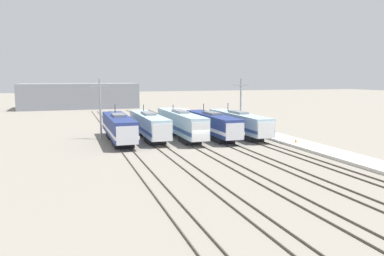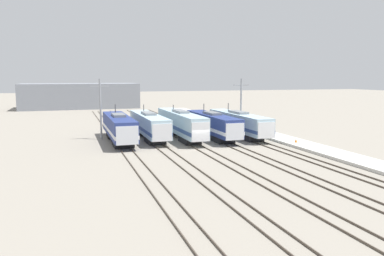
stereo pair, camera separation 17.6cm
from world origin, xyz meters
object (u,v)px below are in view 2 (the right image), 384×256
(traffic_cone, at_px, (296,141))
(catenary_tower_left, at_px, (100,107))
(locomotive_far_right, at_px, (240,123))
(catenary_tower_right, at_px, (241,104))
(locomotive_center, at_px, (181,124))
(locomotive_center_right, at_px, (213,125))
(locomotive_far_left, at_px, (119,128))
(locomotive_center_left, at_px, (149,125))

(traffic_cone, bearing_deg, catenary_tower_left, 152.37)
(locomotive_far_right, xyz_separation_m, catenary_tower_right, (1.93, 3.63, 2.85))
(traffic_cone, bearing_deg, locomotive_center, 142.44)
(locomotive_center_right, bearing_deg, catenary_tower_right, 31.58)
(catenary_tower_right, bearing_deg, locomotive_center, -166.00)
(locomotive_far_right, relative_size, catenary_tower_left, 2.00)
(locomotive_far_left, bearing_deg, catenary_tower_left, 124.33)
(locomotive_far_left, distance_m, locomotive_far_right, 19.19)
(locomotive_center_left, distance_m, catenary_tower_left, 7.84)
(locomotive_center, bearing_deg, locomotive_far_left, -176.99)
(locomotive_center, height_order, catenary_tower_right, catenary_tower_right)
(traffic_cone, bearing_deg, locomotive_far_left, 156.72)
(locomotive_far_left, xyz_separation_m, locomotive_center_right, (14.39, -0.76, -0.04))
(locomotive_far_right, relative_size, traffic_cone, 36.67)
(catenary_tower_left, relative_size, traffic_cone, 18.30)
(locomotive_far_left, height_order, traffic_cone, locomotive_far_left)
(locomotive_center, height_order, catenary_tower_left, catenary_tower_left)
(locomotive_center_left, distance_m, locomotive_far_right, 14.51)
(locomotive_center_right, relative_size, traffic_cone, 34.18)
(locomotive_center_left, bearing_deg, locomotive_far_left, -161.26)
(locomotive_far_right, height_order, catenary_tower_right, catenary_tower_right)
(locomotive_far_left, xyz_separation_m, locomotive_center, (9.59, 0.50, 0.12))
(catenary_tower_left, bearing_deg, locomotive_far_right, -9.58)
(locomotive_center_right, bearing_deg, locomotive_far_right, 6.00)
(catenary_tower_left, relative_size, catenary_tower_right, 1.00)
(locomotive_center_right, distance_m, locomotive_far_right, 4.82)
(locomotive_center_right, bearing_deg, locomotive_far_left, 176.99)
(catenary_tower_right, bearing_deg, locomotive_center_left, -173.88)
(locomotive_center, distance_m, locomotive_center_right, 4.96)
(locomotive_center, xyz_separation_m, locomotive_far_right, (9.59, -0.76, -0.18))
(locomotive_center_left, xyz_separation_m, locomotive_center_right, (9.59, -2.38, -0.02))
(locomotive_far_left, relative_size, catenary_tower_right, 1.84)
(locomotive_far_right, xyz_separation_m, traffic_cone, (4.09, -9.76, -1.45))
(locomotive_center_left, distance_m, locomotive_center, 4.93)
(locomotive_far_left, height_order, catenary_tower_right, catenary_tower_right)
(locomotive_center_left, relative_size, catenary_tower_right, 1.92)
(locomotive_center_right, relative_size, catenary_tower_right, 1.87)
(locomotive_center_left, bearing_deg, locomotive_center_right, -13.96)
(catenary_tower_right, bearing_deg, catenary_tower_left, 180.00)
(locomotive_center_left, bearing_deg, locomotive_far_right, -7.45)
(locomotive_center, distance_m, traffic_cone, 17.33)
(locomotive_center_left, height_order, catenary_tower_left, catenary_tower_left)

